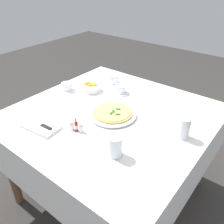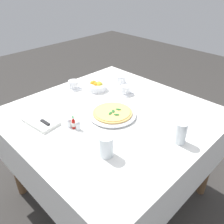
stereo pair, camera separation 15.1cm
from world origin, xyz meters
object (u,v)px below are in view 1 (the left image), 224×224
(water_glass_center_back, at_px, (184,129))
(dinner_knife, at_px, (40,124))
(water_glass_left_edge, at_px, (115,147))
(napkin_folded, at_px, (41,126))
(salt_shaker, at_px, (72,126))
(coffee_cup_far_left, at_px, (114,80))
(coffee_cup_near_left, at_px, (121,89))
(pepper_shaker, at_px, (81,128))
(pizza, at_px, (113,112))
(coffee_cup_right_edge, at_px, (67,87))
(hot_sauce_bottle, at_px, (76,126))
(pizza_plate, at_px, (113,114))
(citrus_bowl, at_px, (91,87))

(water_glass_center_back, relative_size, dinner_knife, 0.63)
(water_glass_left_edge, xyz_separation_m, napkin_folded, (0.49, 0.08, -0.04))
(napkin_folded, distance_m, salt_shaker, 0.19)
(coffee_cup_far_left, bearing_deg, coffee_cup_near_left, 144.42)
(dinner_knife, bearing_deg, coffee_cup_far_left, -90.15)
(water_glass_left_edge, height_order, napkin_folded, water_glass_left_edge)
(coffee_cup_near_left, xyz_separation_m, napkin_folded, (0.10, 0.65, -0.02))
(napkin_folded, xyz_separation_m, pepper_shaker, (-0.21, -0.12, 0.02))
(coffee_cup_far_left, bearing_deg, napkin_folded, 93.39)
(pizza, bearing_deg, napkin_folded, 55.61)
(coffee_cup_right_edge, relative_size, water_glass_left_edge, 1.17)
(pizza, height_order, pepper_shaker, pepper_shaker)
(coffee_cup_near_left, relative_size, napkin_folded, 0.56)
(hot_sauce_bottle, bearing_deg, napkin_folded, 30.18)
(pizza, xyz_separation_m, coffee_cup_near_left, (0.15, -0.29, 0.00))
(water_glass_center_back, height_order, dinner_knife, water_glass_center_back)
(pizza, relative_size, coffee_cup_near_left, 1.93)
(pizza_plate, distance_m, dinner_knife, 0.44)
(napkin_folded, bearing_deg, citrus_bowl, -85.85)
(citrus_bowl, bearing_deg, water_glass_center_back, 171.85)
(coffee_cup_right_edge, bearing_deg, water_glass_center_back, 179.86)
(water_glass_center_back, relative_size, salt_shaker, 2.18)
(coffee_cup_near_left, xyz_separation_m, pepper_shaker, (-0.12, 0.54, -0.00))
(coffee_cup_far_left, relative_size, coffee_cup_near_left, 1.00)
(pizza, relative_size, water_glass_center_back, 2.04)
(dinner_knife, height_order, citrus_bowl, citrus_bowl)
(coffee_cup_right_edge, bearing_deg, coffee_cup_far_left, -122.34)
(napkin_folded, height_order, salt_shaker, salt_shaker)
(pizza, height_order, salt_shaker, salt_shaker)
(water_glass_center_back, distance_m, hot_sauce_bottle, 0.60)
(napkin_folded, height_order, hot_sauce_bottle, hot_sauce_bottle)
(citrus_bowl, bearing_deg, water_glass_left_edge, 141.92)
(napkin_folded, distance_m, hot_sauce_bottle, 0.22)
(hot_sauce_bottle, bearing_deg, citrus_bowl, -56.51)
(water_glass_center_back, distance_m, citrus_bowl, 0.80)
(pizza, bearing_deg, coffee_cup_right_edge, -7.98)
(pizza, distance_m, pepper_shaker, 0.25)
(coffee_cup_far_left, bearing_deg, salt_shaker, 107.10)
(pepper_shaker, bearing_deg, pizza, -98.35)
(pizza_plate, relative_size, napkin_folded, 1.29)
(dinner_knife, bearing_deg, pizza_plate, -127.98)
(water_glass_left_edge, relative_size, hot_sauce_bottle, 1.36)
(coffee_cup_far_left, relative_size, dinner_knife, 0.66)
(napkin_folded, xyz_separation_m, citrus_bowl, (0.10, -0.55, 0.02))
(coffee_cup_right_edge, height_order, hot_sauce_bottle, hot_sauce_bottle)
(pizza, bearing_deg, water_glass_left_edge, 130.05)
(coffee_cup_far_left, height_order, water_glass_left_edge, water_glass_left_edge)
(pizza, bearing_deg, pizza_plate, 5.69)
(coffee_cup_near_left, bearing_deg, hot_sauce_bottle, 99.07)
(pizza_plate, height_order, citrus_bowl, citrus_bowl)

